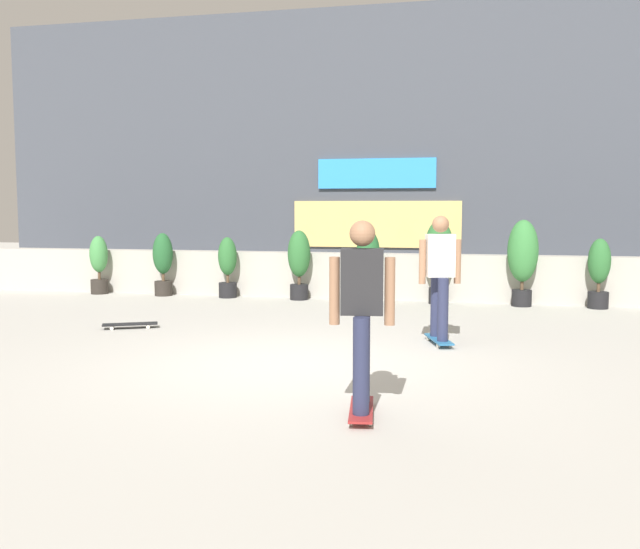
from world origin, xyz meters
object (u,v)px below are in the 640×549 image
potted_plant_4 (368,261)px  potted_plant_7 (599,270)px  potted_plant_5 (439,255)px  potted_plant_6 (523,256)px  skateboard_near_camera (130,324)px  potted_plant_0 (99,263)px  skater_mid_plaza (440,273)px  potted_plant_3 (299,261)px  potted_plant_2 (228,265)px  potted_plant_1 (163,261)px  skater_foreground (362,309)px

potted_plant_4 → potted_plant_7: (4.16, 0.00, -0.11)m
potted_plant_5 → potted_plant_6: (1.51, 0.00, 0.01)m
potted_plant_7 → skateboard_near_camera: 8.12m
potted_plant_0 → skater_mid_plaza: skater_mid_plaza is taller
potted_plant_3 → skateboard_near_camera: 4.17m
potted_plant_5 → skater_mid_plaza: size_ratio=0.92×
potted_plant_2 → skateboard_near_camera: 3.81m
potted_plant_6 → potted_plant_5: bearing=-180.0°
potted_plant_6 → skateboard_near_camera: size_ratio=1.96×
potted_plant_6 → skateboard_near_camera: 7.01m
potted_plant_1 → skater_foreground: skater_foreground is taller
potted_plant_0 → skater_foreground: bearing=-47.6°
potted_plant_4 → potted_plant_1: bearing=180.0°
potted_plant_3 → potted_plant_4: size_ratio=0.98×
potted_plant_2 → skater_mid_plaza: skater_mid_plaza is taller
potted_plant_1 → potted_plant_3: potted_plant_3 is taller
potted_plant_0 → skateboard_near_camera: (2.67, -3.76, -0.58)m
potted_plant_3 → potted_plant_4: (1.36, 0.00, 0.02)m
potted_plant_4 → skater_mid_plaza: size_ratio=0.82×
potted_plant_0 → potted_plant_1: bearing=0.0°
potted_plant_1 → potted_plant_4: (4.23, -0.00, 0.08)m
potted_plant_7 → skateboard_near_camera: (-7.16, -3.76, -0.62)m
potted_plant_5 → skateboard_near_camera: potted_plant_5 is taller
potted_plant_4 → potted_plant_6: (2.84, 0.00, 0.14)m
potted_plant_3 → skateboard_near_camera: size_ratio=1.68×
skater_foreground → potted_plant_7: bearing=67.5°
potted_plant_6 → skateboard_near_camera: potted_plant_6 is taller
skater_mid_plaza → skater_foreground: same height
skater_mid_plaza → potted_plant_2: bearing=137.9°
potted_plant_2 → potted_plant_7: (6.99, -0.00, 0.04)m
potted_plant_6 → skater_foreground: bearing=-103.3°
potted_plant_1 → skateboard_near_camera: potted_plant_1 is taller
potted_plant_4 → potted_plant_3: bearing=180.0°
potted_plant_0 → skateboard_near_camera: potted_plant_0 is taller
potted_plant_3 → potted_plant_5: (2.69, -0.00, 0.15)m
potted_plant_4 → skater_mid_plaza: bearing=-68.5°
potted_plant_5 → skater_foreground: bearing=-91.9°
potted_plant_1 → potted_plant_7: bearing=-0.0°
potted_plant_7 → skateboard_near_camera: size_ratio=1.55×
potted_plant_1 → potted_plant_2: potted_plant_1 is taller
potted_plant_1 → potted_plant_2: 1.39m
potted_plant_1 → potted_plant_7: 8.39m
potted_plant_5 → potted_plant_4: bearing=180.0°
potted_plant_2 → skater_mid_plaza: size_ratio=0.71×
potted_plant_2 → skater_foreground: bearing=-62.1°
potted_plant_2 → potted_plant_3: (1.48, -0.00, 0.12)m
potted_plant_1 → potted_plant_3: bearing=-0.0°
potted_plant_1 → potted_plant_2: size_ratio=1.06×
potted_plant_0 → potted_plant_3: potted_plant_3 is taller
skater_foreground → potted_plant_1: bearing=125.7°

